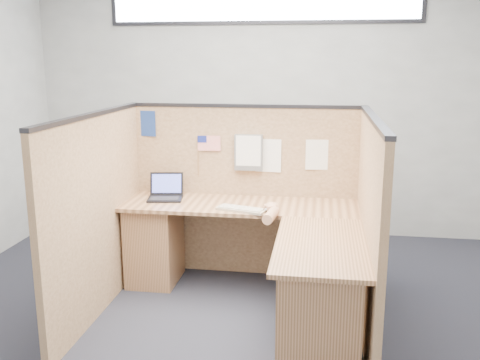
% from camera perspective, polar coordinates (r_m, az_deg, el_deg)
% --- Properties ---
extents(floor, '(5.00, 5.00, 0.00)m').
position_cam_1_polar(floor, '(4.10, -1.50, -14.98)').
color(floor, black).
rests_on(floor, ground).
extents(wall_back, '(5.00, 0.00, 5.00)m').
position_cam_1_polar(wall_back, '(5.87, 2.35, 7.84)').
color(wall_back, '#95989A').
rests_on(wall_back, floor).
extents(wall_front, '(5.00, 0.00, 5.00)m').
position_cam_1_polar(wall_front, '(1.55, -16.80, -7.00)').
color(wall_front, '#95989A').
rests_on(wall_front, floor).
extents(clerestory_window, '(3.30, 0.04, 0.38)m').
position_cam_1_polar(clerestory_window, '(5.86, 2.43, 18.11)').
color(clerestory_window, '#232328').
rests_on(clerestory_window, wall_back).
extents(cubicle_partitions, '(2.06, 1.83, 1.53)m').
position_cam_1_polar(cubicle_partitions, '(4.20, -0.53, -2.96)').
color(cubicle_partitions, brown).
rests_on(cubicle_partitions, floor).
extents(l_desk, '(1.95, 1.75, 0.73)m').
position_cam_1_polar(l_desk, '(4.17, 1.69, -8.56)').
color(l_desk, brown).
rests_on(l_desk, floor).
extents(laptop, '(0.32, 0.32, 0.21)m').
position_cam_1_polar(laptop, '(4.66, -7.82, -1.32)').
color(laptop, black).
rests_on(laptop, l_desk).
extents(keyboard, '(0.42, 0.24, 0.03)m').
position_cam_1_polar(keyboard, '(4.25, 0.14, -3.13)').
color(keyboard, '#A0917C').
rests_on(keyboard, l_desk).
extents(mouse, '(0.13, 0.09, 0.05)m').
position_cam_1_polar(mouse, '(4.22, 3.37, -3.11)').
color(mouse, silver).
rests_on(mouse, l_desk).
extents(hand_forearm, '(0.12, 0.41, 0.09)m').
position_cam_1_polar(hand_forearm, '(4.07, 3.33, -3.47)').
color(hand_forearm, tan).
rests_on(hand_forearm, l_desk).
extents(blue_poster, '(0.17, 0.03, 0.23)m').
position_cam_1_polar(blue_poster, '(4.82, -9.93, 5.96)').
color(blue_poster, navy).
rests_on(blue_poster, cubicle_partitions).
extents(american_flag, '(0.21, 0.01, 0.36)m').
position_cam_1_polar(american_flag, '(4.69, -3.61, 3.79)').
color(american_flag, olive).
rests_on(american_flag, cubicle_partitions).
extents(file_holder, '(0.24, 0.05, 0.31)m').
position_cam_1_polar(file_holder, '(4.62, 0.92, 2.96)').
color(file_holder, slate).
rests_on(file_holder, cubicle_partitions).
extents(paper_left, '(0.23, 0.01, 0.29)m').
position_cam_1_polar(paper_left, '(4.63, 3.02, 2.62)').
color(paper_left, white).
rests_on(paper_left, cubicle_partitions).
extents(paper_right, '(0.20, 0.02, 0.26)m').
position_cam_1_polar(paper_right, '(4.60, 8.27, 2.68)').
color(paper_right, white).
rests_on(paper_right, cubicle_partitions).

